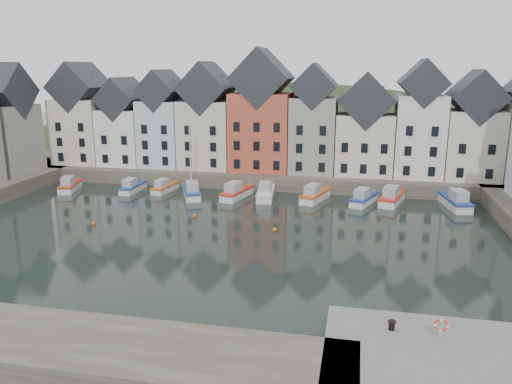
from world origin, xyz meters
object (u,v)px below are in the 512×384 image
(boat_d, at_px, (192,191))
(mooring_bollard, at_px, (392,325))
(life_ring_post, at_px, (441,326))
(boat_a, at_px, (70,186))

(boat_d, xyz_separation_m, mooring_bollard, (24.10, -34.21, 1.51))
(boat_d, distance_m, mooring_bollard, 41.87)
(mooring_bollard, xyz_separation_m, life_ring_post, (2.60, -0.58, 0.55))
(boat_a, height_order, life_ring_post, life_ring_post)
(mooring_bollard, bearing_deg, boat_d, 125.16)
(boat_a, height_order, mooring_bollard, mooring_bollard)
(boat_a, distance_m, life_ring_post, 56.83)
(boat_a, relative_size, life_ring_post, 4.92)
(boat_d, relative_size, mooring_bollard, 22.08)
(boat_d, relative_size, life_ring_post, 9.51)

